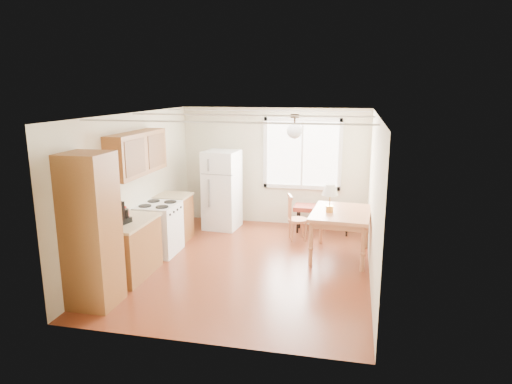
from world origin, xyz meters
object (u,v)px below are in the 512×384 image
(refrigerator, at_px, (222,190))
(chair, at_px, (294,215))
(bench, at_px, (323,209))
(dining_table, at_px, (341,217))

(refrigerator, xyz_separation_m, chair, (1.58, -0.48, -0.32))
(refrigerator, distance_m, bench, 2.13)
(refrigerator, relative_size, chair, 1.85)
(dining_table, bearing_deg, chair, 146.20)
(refrigerator, relative_size, dining_table, 1.19)
(bench, xyz_separation_m, dining_table, (0.40, -1.32, 0.23))
(refrigerator, xyz_separation_m, dining_table, (2.50, -1.19, -0.10))
(bench, distance_m, chair, 0.80)
(refrigerator, height_order, bench, refrigerator)
(dining_table, height_order, chair, chair)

